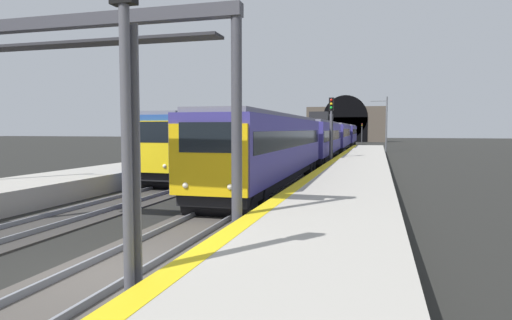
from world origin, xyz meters
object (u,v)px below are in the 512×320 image
(train_adjacent_platform, at_px, (279,137))
(overhead_signal_gantry, at_px, (85,67))
(railway_signal_far, at_px, (362,131))
(train_main_approaching, at_px, (329,137))
(catenary_mast_far, at_px, (386,123))
(railway_signal_near, at_px, (127,117))
(railway_signal_mid, at_px, (331,126))

(train_adjacent_platform, height_order, overhead_signal_gantry, overhead_signal_gantry)
(railway_signal_far, bearing_deg, train_main_approaching, -2.14)
(train_adjacent_platform, height_order, catenary_mast_far, catenary_mast_far)
(train_main_approaching, bearing_deg, railway_signal_near, 1.58)
(train_main_approaching, distance_m, railway_signal_far, 50.88)
(railway_signal_mid, relative_size, railway_signal_far, 1.25)
(overhead_signal_gantry, bearing_deg, railway_signal_mid, -9.96)
(railway_signal_mid, height_order, overhead_signal_gantry, overhead_signal_gantry)
(railway_signal_near, distance_m, catenary_mast_far, 59.46)
(railway_signal_far, bearing_deg, railway_signal_mid, 0.00)
(train_adjacent_platform, height_order, railway_signal_far, railway_signal_far)
(train_adjacent_platform, relative_size, railway_signal_far, 12.45)
(train_main_approaching, relative_size, overhead_signal_gantry, 8.40)
(train_adjacent_platform, bearing_deg, train_main_approaching, 137.14)
(train_main_approaching, xyz_separation_m, train_adjacent_platform, (-5.04, 4.95, 0.07))
(train_adjacent_platform, distance_m, overhead_signal_gantry, 36.81)
(railway_signal_near, bearing_deg, train_main_approaching, -177.67)
(train_adjacent_platform, relative_size, catenary_mast_far, 7.30)
(railway_signal_mid, distance_m, overhead_signal_gantry, 25.33)
(train_main_approaching, relative_size, railway_signal_mid, 13.78)
(railway_signal_far, relative_size, overhead_signal_gantry, 0.49)
(railway_signal_near, xyz_separation_m, overhead_signal_gantry, (4.99, 4.37, 1.58))
(railway_signal_mid, bearing_deg, overhead_signal_gantry, -9.96)
(railway_signal_far, distance_m, overhead_signal_gantry, 92.65)
(railway_signal_mid, bearing_deg, train_adjacent_platform, -149.75)
(railway_signal_mid, bearing_deg, catenary_mast_far, 171.00)
(catenary_mast_far, bearing_deg, railway_signal_mid, 171.00)
(railway_signal_far, distance_m, catenary_mast_far, 38.53)
(railway_signal_mid, xyz_separation_m, overhead_signal_gantry, (-24.90, 4.37, 1.51))
(train_main_approaching, relative_size, railway_signal_far, 17.26)
(train_adjacent_platform, relative_size, railway_signal_near, 9.79)
(railway_signal_mid, bearing_deg, railway_signal_far, -180.00)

